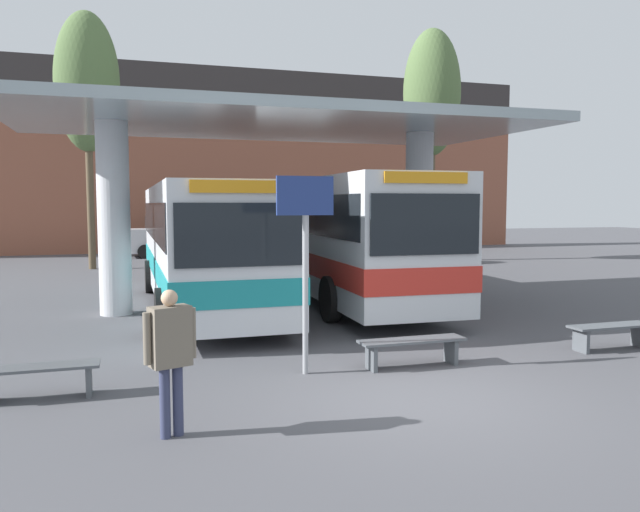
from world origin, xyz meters
TOP-DOWN VIEW (x-y plane):
  - ground_plane at (0.00, 0.00)m, footprint 100.00×100.00m
  - townhouse_backdrop at (0.00, 27.69)m, footprint 40.00×0.58m
  - station_canopy at (0.00, 8.03)m, footprint 13.03×6.66m
  - transit_bus_left_bay at (-1.85, 8.55)m, footprint 2.78×11.03m
  - transit_bus_center_bay at (1.96, 9.14)m, footprint 3.02×11.96m
  - waiting_bench_near_pillar at (-4.92, 1.46)m, footprint 1.51×0.44m
  - waiting_bench_mid_platform at (0.64, 1.46)m, footprint 1.79×0.44m
  - waiting_bench_far_platform at (4.64, 1.46)m, footprint 1.65×0.44m
  - info_sign_platform at (-1.13, 1.59)m, footprint 0.90×0.09m
  - pedestrian_waiting at (-3.33, -0.50)m, footprint 0.62×0.37m
  - poplar_tree_behind_left at (9.84, 18.53)m, footprint 2.62×2.62m
  - poplar_tree_behind_right at (-5.05, 19.33)m, footprint 2.52×2.52m
  - parked_car_street at (-1.54, 24.53)m, footprint 4.36×2.05m

SIDE VIEW (x-z plane):
  - ground_plane at x=0.00m, z-range 0.00..0.00m
  - waiting_bench_near_pillar at x=-4.92m, z-range 0.11..0.57m
  - waiting_bench_far_platform at x=4.64m, z-range 0.11..0.57m
  - waiting_bench_mid_platform at x=0.64m, z-range 0.12..0.58m
  - parked_car_street at x=-1.54m, z-range -0.02..2.00m
  - pedestrian_waiting at x=-3.33m, z-range 0.19..1.89m
  - transit_bus_left_bay at x=-1.85m, z-range 0.18..3.28m
  - transit_bus_center_bay at x=1.96m, z-range 0.19..3.50m
  - info_sign_platform at x=-1.13m, z-range 0.65..3.74m
  - station_canopy at x=0.00m, z-range 1.81..6.65m
  - townhouse_backdrop at x=0.00m, z-range 0.84..11.06m
  - poplar_tree_behind_right at x=-5.05m, z-range 2.30..12.59m
  - poplar_tree_behind_left at x=9.84m, z-range 2.32..12.94m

